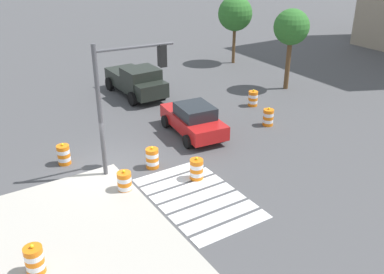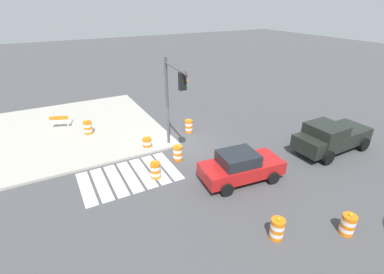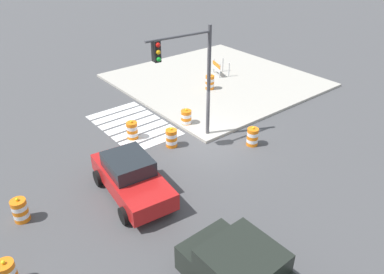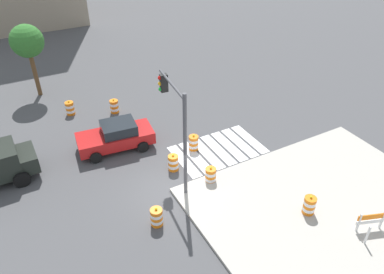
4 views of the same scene
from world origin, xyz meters
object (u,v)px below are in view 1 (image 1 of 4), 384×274
at_px(street_tree_streetside_mid, 235,14).
at_px(traffic_barrel_median_far, 152,158).
at_px(traffic_barrel_median_near, 125,182).
at_px(pickup_truck, 137,81).
at_px(traffic_barrel_far_curb, 64,155).
at_px(traffic_barrel_lane_center, 197,169).
at_px(sports_car, 193,119).
at_px(traffic_barrel_on_sidewalk, 35,260).
at_px(street_tree_streetside_near, 291,28).
at_px(traffic_light_pole, 126,85).
at_px(traffic_barrel_near_corner, 268,117).
at_px(traffic_barrel_crosswalk_end, 253,99).

bearing_deg(street_tree_streetside_mid, traffic_barrel_median_far, -48.89).
bearing_deg(traffic_barrel_median_near, traffic_barrel_median_far, 123.13).
xyz_separation_m(pickup_truck, traffic_barrel_far_curb, (6.32, -6.68, -0.52)).
distance_m(pickup_truck, traffic_barrel_median_near, 11.31).
distance_m(traffic_barrel_median_far, traffic_barrel_far_curb, 3.97).
relative_size(traffic_barrel_far_curb, traffic_barrel_lane_center, 1.00).
bearing_deg(traffic_barrel_median_far, sports_car, 120.22).
bearing_deg(traffic_barrel_on_sidewalk, street_tree_streetside_mid, 129.02).
relative_size(traffic_barrel_on_sidewalk, street_tree_streetside_near, 0.20).
bearing_deg(traffic_light_pole, traffic_barrel_near_corner, 93.86).
bearing_deg(traffic_barrel_median_far, traffic_barrel_crosswalk_end, 111.98).
bearing_deg(traffic_barrel_crosswalk_end, traffic_barrel_on_sidewalk, -62.81).
distance_m(pickup_truck, traffic_barrel_far_curb, 9.21).
height_order(pickup_truck, street_tree_streetside_near, street_tree_streetside_near).
distance_m(pickup_truck, traffic_light_pole, 10.02).
bearing_deg(street_tree_streetside_mid, traffic_barrel_median_near, -49.77).
bearing_deg(traffic_barrel_crosswalk_end, traffic_light_pole, -71.14).
height_order(traffic_barrel_far_curb, traffic_barrel_on_sidewalk, traffic_barrel_on_sidewalk).
relative_size(pickup_truck, street_tree_streetside_near, 1.00).
bearing_deg(traffic_barrel_median_far, street_tree_streetside_near, 110.85).
xyz_separation_m(traffic_barrel_median_near, traffic_barrel_lane_center, (0.64, 2.96, 0.00)).
xyz_separation_m(traffic_light_pole, street_tree_streetside_mid, (-11.46, 14.29, -0.09)).
relative_size(pickup_truck, traffic_barrel_on_sidewalk, 5.08).
bearing_deg(traffic_barrel_near_corner, traffic_light_pole, -86.14).
distance_m(sports_car, street_tree_streetside_mid, 14.24).
height_order(traffic_barrel_crosswalk_end, traffic_barrel_median_far, same).
relative_size(traffic_barrel_near_corner, street_tree_streetside_mid, 0.20).
bearing_deg(traffic_barrel_crosswalk_end, traffic_barrel_near_corner, -23.79).
height_order(pickup_truck, traffic_barrel_lane_center, pickup_truck).
bearing_deg(traffic_barrel_median_near, traffic_barrel_crosswalk_end, 114.14).
distance_m(traffic_barrel_near_corner, traffic_barrel_lane_center, 6.80).
distance_m(traffic_barrel_near_corner, traffic_barrel_median_far, 7.41).
relative_size(traffic_barrel_crosswalk_end, traffic_light_pole, 0.19).
height_order(traffic_barrel_median_far, traffic_barrel_on_sidewalk, traffic_barrel_on_sidewalk).
distance_m(pickup_truck, street_tree_streetside_near, 10.24).
height_order(sports_car, traffic_barrel_far_curb, sports_car).
relative_size(traffic_barrel_median_far, traffic_barrel_far_curb, 1.00).
xyz_separation_m(traffic_light_pole, street_tree_streetside_near, (-4.53, 13.37, 0.08)).
bearing_deg(traffic_barrel_near_corner, traffic_barrel_lane_center, -67.24).
distance_m(traffic_barrel_far_curb, traffic_barrel_on_sidewalk, 7.02).
bearing_deg(traffic_barrel_on_sidewalk, traffic_barrel_near_corner, 109.76).
height_order(sports_car, traffic_barrel_on_sidewalk, sports_car).
height_order(traffic_barrel_median_far, traffic_light_pole, traffic_light_pole).
xyz_separation_m(sports_car, traffic_light_pole, (1.76, -4.30, 3.10)).
bearing_deg(traffic_barrel_crosswalk_end, traffic_barrel_median_near, -65.86).
distance_m(traffic_barrel_crosswalk_end, traffic_barrel_on_sidewalk, 16.36).
bearing_deg(traffic_barrel_lane_center, sports_car, 149.08).
bearing_deg(street_tree_streetside_near, traffic_barrel_median_near, -67.41).
relative_size(traffic_barrel_median_far, traffic_barrel_lane_center, 1.00).
distance_m(traffic_barrel_median_far, street_tree_streetside_near, 13.80).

